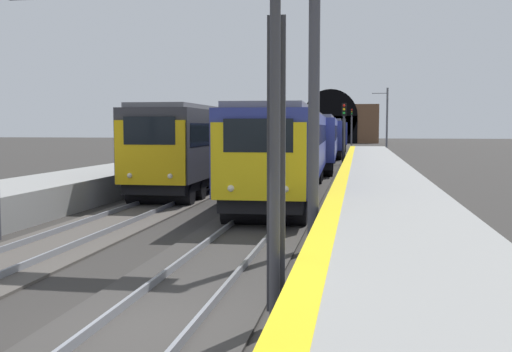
{
  "coord_description": "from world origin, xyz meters",
  "views": [
    {
      "loc": [
        -8.38,
        -3.12,
        3.09
      ],
      "look_at": [
        11.37,
        0.25,
        1.47
      ],
      "focal_mm": 42.49,
      "sensor_mm": 36.0,
      "label": 1
    }
  ],
  "objects_px": {
    "catenary_mast_near": "(387,121)",
    "railway_signal_far": "(352,124)",
    "train_adjacent_platform": "(266,136)",
    "railway_signal_mid": "(344,128)",
    "train_main_approaching": "(324,137)",
    "railway_signal_near": "(275,110)",
    "overhead_signal_gantry": "(144,30)"
  },
  "relations": [
    {
      "from": "catenary_mast_near",
      "to": "railway_signal_far",
      "type": "bearing_deg",
      "value": 8.38
    },
    {
      "from": "catenary_mast_near",
      "to": "train_adjacent_platform",
      "type": "bearing_deg",
      "value": 149.54
    },
    {
      "from": "railway_signal_mid",
      "to": "catenary_mast_near",
      "type": "distance_m",
      "value": 20.34
    },
    {
      "from": "railway_signal_mid",
      "to": "railway_signal_far",
      "type": "distance_m",
      "value": 48.62
    },
    {
      "from": "train_adjacent_platform",
      "to": "railway_signal_mid",
      "type": "distance_m",
      "value": 6.77
    },
    {
      "from": "railway_signal_mid",
      "to": "train_main_approaching",
      "type": "bearing_deg",
      "value": -159.07
    },
    {
      "from": "railway_signal_near",
      "to": "catenary_mast_near",
      "type": "distance_m",
      "value": 60.44
    },
    {
      "from": "train_adjacent_platform",
      "to": "catenary_mast_near",
      "type": "relative_size",
      "value": 7.85
    },
    {
      "from": "railway_signal_near",
      "to": "railway_signal_mid",
      "type": "height_order",
      "value": "railway_signal_near"
    },
    {
      "from": "train_adjacent_platform",
      "to": "catenary_mast_near",
      "type": "distance_m",
      "value": 21.32
    },
    {
      "from": "train_adjacent_platform",
      "to": "railway_signal_near",
      "type": "relative_size",
      "value": 10.17
    },
    {
      "from": "railway_signal_far",
      "to": "train_main_approaching",
      "type": "bearing_deg",
      "value": -2.47
    },
    {
      "from": "railway_signal_near",
      "to": "railway_signal_far",
      "type": "height_order",
      "value": "railway_signal_far"
    },
    {
      "from": "railway_signal_mid",
      "to": "catenary_mast_near",
      "type": "height_order",
      "value": "catenary_mast_near"
    },
    {
      "from": "railway_signal_mid",
      "to": "catenary_mast_near",
      "type": "bearing_deg",
      "value": 167.98
    },
    {
      "from": "railway_signal_near",
      "to": "railway_signal_mid",
      "type": "xyz_separation_m",
      "value": [
        40.41,
        0.0,
        -0.29
      ]
    },
    {
      "from": "overhead_signal_gantry",
      "to": "catenary_mast_near",
      "type": "relative_size",
      "value": 1.2
    },
    {
      "from": "overhead_signal_gantry",
      "to": "catenary_mast_near",
      "type": "distance_m",
      "value": 54.95
    },
    {
      "from": "railway_signal_far",
      "to": "railway_signal_mid",
      "type": "bearing_deg",
      "value": 0.0
    },
    {
      "from": "railway_signal_near",
      "to": "catenary_mast_near",
      "type": "xyz_separation_m",
      "value": [
        60.29,
        -4.23,
        0.48
      ]
    },
    {
      "from": "railway_signal_near",
      "to": "catenary_mast_near",
      "type": "relative_size",
      "value": 0.77
    },
    {
      "from": "train_main_approaching",
      "to": "railway_signal_far",
      "type": "distance_m",
      "value": 43.75
    },
    {
      "from": "catenary_mast_near",
      "to": "railway_signal_near",
      "type": "bearing_deg",
      "value": 175.98
    },
    {
      "from": "railway_signal_near",
      "to": "overhead_signal_gantry",
      "type": "distance_m",
      "value": 7.68
    },
    {
      "from": "train_main_approaching",
      "to": "railway_signal_near",
      "type": "relative_size",
      "value": 12.98
    },
    {
      "from": "railway_signal_near",
      "to": "railway_signal_mid",
      "type": "distance_m",
      "value": 40.41
    },
    {
      "from": "railway_signal_far",
      "to": "railway_signal_near",
      "type": "bearing_deg",
      "value": 0.0
    },
    {
      "from": "catenary_mast_near",
      "to": "train_main_approaching",
      "type": "bearing_deg",
      "value": 157.76
    },
    {
      "from": "catenary_mast_near",
      "to": "overhead_signal_gantry",
      "type": "bearing_deg",
      "value": 171.15
    },
    {
      "from": "train_adjacent_platform",
      "to": "railway_signal_near",
      "type": "bearing_deg",
      "value": 8.42
    },
    {
      "from": "train_adjacent_platform",
      "to": "railway_signal_far",
      "type": "relative_size",
      "value": 9.72
    },
    {
      "from": "railway_signal_far",
      "to": "catenary_mast_near",
      "type": "distance_m",
      "value": 29.05
    }
  ]
}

